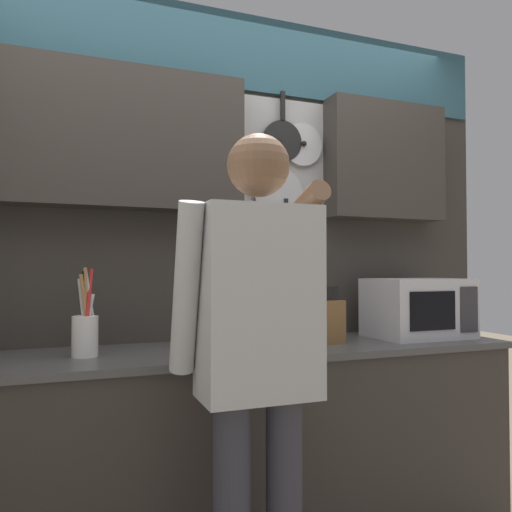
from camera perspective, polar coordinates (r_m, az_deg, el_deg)
The scene contains 6 objects.
base_cabinet_counter at distance 2.36m, azimuth -0.03°, elevation -21.27°, with size 2.38×0.60×0.90m.
back_wall_unit at distance 2.48m, azimuth -2.61°, elevation 4.94°, with size 2.95×0.20×2.54m.
microwave at distance 2.66m, azimuth 17.98°, elevation -5.66°, with size 0.47×0.35×0.29m.
knife_block at distance 2.37m, azimuth 8.11°, elevation -7.28°, with size 0.12×0.16×0.27m.
utensil_crock at distance 2.09m, azimuth -18.93°, elevation -8.07°, with size 0.10×0.10×0.35m.
person at distance 1.65m, azimuth 0.13°, elevation -9.81°, with size 0.54×0.65×1.69m.
Camera 1 is at (-0.79, -2.08, 1.24)m, focal length 35.00 mm.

